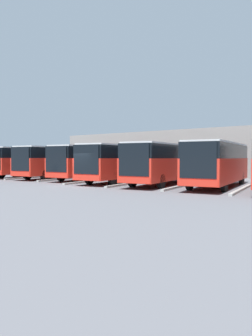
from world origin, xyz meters
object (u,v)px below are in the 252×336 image
Objects in this scene: bus_1 at (218,162)px; bus_6 at (31,161)px; bus_2 at (164,162)px; bus_4 at (91,161)px; bus_5 at (58,161)px; bus_3 at (121,162)px.

bus_1 is 21.94m from bus_6.
bus_1 is 4.42m from bus_2.
bus_1 and bus_6 have the same top height.
bus_1 is at bearing 177.50° from bus_2.
bus_2 is 1.00× the size of bus_6.
bus_4 is at bearing -14.06° from bus_2.
bus_3 is at bearing 169.06° from bus_5.
bus_2 is 17.54m from bus_6.
bus_1 is 1.00× the size of bus_2.
bus_3 is (4.39, 0.08, 0.00)m from bus_2.
bus_1 is at bearing 174.55° from bus_3.
bus_1 is at bearing 169.80° from bus_4.
bus_6 is (21.93, 0.57, 0.00)m from bus_1.
bus_3 is at bearing -8.42° from bus_2.
bus_2 and bus_3 have the same top height.
bus_1 is 17.55m from bus_5.
bus_5 is at bearing -2.20° from bus_4.
bus_1 is at bearing 171.81° from bus_5.
bus_5 is 1.00× the size of bus_6.
bus_5 is (8.77, -0.23, 0.00)m from bus_3.
bus_2 is 1.00× the size of bus_4.
bus_4 and bus_6 have the same top height.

